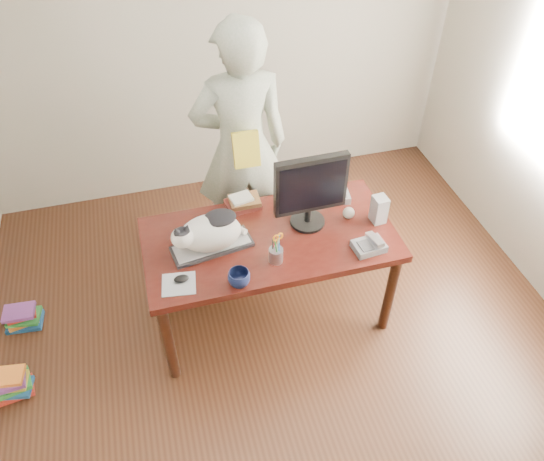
{
  "coord_description": "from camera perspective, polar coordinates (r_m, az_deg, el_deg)",
  "views": [
    {
      "loc": [
        -0.63,
        -1.74,
        3.08
      ],
      "look_at": [
        0.0,
        0.55,
        0.85
      ],
      "focal_mm": 35.0,
      "sensor_mm": 36.0,
      "label": 1
    }
  ],
  "objects": [
    {
      "name": "mouse",
      "position": [
        3.13,
        -9.72,
        -5.13
      ],
      "size": [
        0.1,
        0.07,
        0.04
      ],
      "rotation": [
        0.0,
        0.0,
        -0.13
      ],
      "color": "black",
      "rests_on": "mousepad"
    },
    {
      "name": "held_book",
      "position": [
        3.59,
        -2.79,
        8.7
      ],
      "size": [
        0.18,
        0.11,
        0.25
      ],
      "rotation": [
        0.0,
        0.0,
        -0.01
      ],
      "color": "yellow",
      "rests_on": "person"
    },
    {
      "name": "coffee_mug",
      "position": [
        3.06,
        -3.56,
        -5.15
      ],
      "size": [
        0.17,
        0.17,
        0.1
      ],
      "primitive_type": "imported",
      "rotation": [
        0.0,
        0.0,
        1.11
      ],
      "color": "black",
      "rests_on": "desk"
    },
    {
      "name": "calculator",
      "position": [
        3.67,
        7.15,
        3.91
      ],
      "size": [
        0.16,
        0.2,
        0.06
      ],
      "rotation": [
        0.0,
        0.0,
        -0.14
      ],
      "color": "slate",
      "rests_on": "desk"
    },
    {
      "name": "cat",
      "position": [
        3.21,
        -6.89,
        -0.19
      ],
      "size": [
        0.49,
        0.3,
        0.28
      ],
      "rotation": [
        0.0,
        0.0,
        0.15
      ],
      "color": "white",
      "rests_on": "keyboard"
    },
    {
      "name": "book_pile_b",
      "position": [
        4.18,
        -25.24,
        -8.42
      ],
      "size": [
        0.26,
        0.2,
        0.15
      ],
      "color": "#164C89",
      "rests_on": "ground"
    },
    {
      "name": "room",
      "position": [
        2.54,
        3.27,
        0.02
      ],
      "size": [
        4.5,
        4.5,
        4.5
      ],
      "color": "black",
      "rests_on": "ground"
    },
    {
      "name": "mousepad",
      "position": [
        3.14,
        -9.99,
        -5.69
      ],
      "size": [
        0.22,
        0.2,
        0.0
      ],
      "rotation": [
        0.0,
        0.0,
        -0.13
      ],
      "color": "#ADB3B9",
      "rests_on": "desk"
    },
    {
      "name": "desk",
      "position": [
        3.52,
        -0.55,
        -1.55
      ],
      "size": [
        1.6,
        0.8,
        0.75
      ],
      "color": "black",
      "rests_on": "ground"
    },
    {
      "name": "book_pile_a",
      "position": [
        3.85,
        -26.27,
        -14.6
      ],
      "size": [
        0.27,
        0.22,
        0.18
      ],
      "color": "red",
      "rests_on": "ground"
    },
    {
      "name": "keyboard",
      "position": [
        3.3,
        -6.47,
        -1.68
      ],
      "size": [
        0.52,
        0.26,
        0.03
      ],
      "rotation": [
        0.0,
        0.0,
        0.15
      ],
      "color": "black",
      "rests_on": "desk"
    },
    {
      "name": "monitor",
      "position": [
        3.27,
        4.18,
        4.5
      ],
      "size": [
        0.46,
        0.23,
        0.52
      ],
      "rotation": [
        0.0,
        0.0,
        0.02
      ],
      "color": "black",
      "rests_on": "desk"
    },
    {
      "name": "pen_cup",
      "position": [
        3.17,
        0.44,
        -2.49
      ],
      "size": [
        0.11,
        0.11,
        0.22
      ],
      "rotation": [
        0.0,
        0.0,
        0.34
      ],
      "color": "#9A9A9F",
      "rests_on": "desk"
    },
    {
      "name": "person",
      "position": [
        3.79,
        -3.33,
        8.81
      ],
      "size": [
        0.7,
        0.46,
        1.89
      ],
      "primitive_type": "imported",
      "rotation": [
        0.0,
        0.0,
        3.13
      ],
      "color": "silver",
      "rests_on": "ground"
    },
    {
      "name": "book_stack",
      "position": [
        3.57,
        -3.1,
        3.06
      ],
      "size": [
        0.24,
        0.19,
        0.08
      ],
      "rotation": [
        0.0,
        0.0,
        0.07
      ],
      "color": "#4B1814",
      "rests_on": "desk"
    },
    {
      "name": "baseball",
      "position": [
        3.51,
        8.25,
        1.9
      ],
      "size": [
        0.08,
        0.08,
        0.08
      ],
      "rotation": [
        0.0,
        0.0,
        0.2
      ],
      "color": "beige",
      "rests_on": "desk"
    },
    {
      "name": "phone",
      "position": [
        3.32,
        10.44,
        -1.59
      ],
      "size": [
        0.2,
        0.18,
        0.09
      ],
      "rotation": [
        0.0,
        0.0,
        0.1
      ],
      "color": "slate",
      "rests_on": "desk"
    },
    {
      "name": "speaker",
      "position": [
        3.48,
        11.44,
        2.25
      ],
      "size": [
        0.09,
        0.1,
        0.19
      ],
      "rotation": [
        0.0,
        0.0,
        0.08
      ],
      "color": "#9C9C9E",
      "rests_on": "desk"
    }
  ]
}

